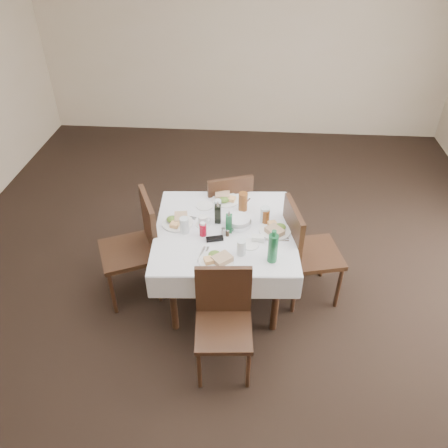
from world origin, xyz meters
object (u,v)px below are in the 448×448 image
Objects in this scene: water_w at (184,225)px; green_bottle at (273,248)px; chair_north at (227,207)px; chair_west at (138,242)px; dining_table at (225,237)px; bread_basket at (238,222)px; oil_cruet_dark at (218,213)px; water_n at (218,206)px; water_e at (265,215)px; chair_south at (224,315)px; chair_east at (303,247)px; coffee_mug at (203,221)px; oil_cruet_green at (229,223)px; ketchup_bottle at (203,229)px; water_s at (241,248)px.

green_bottle reaches higher than water_w.
chair_west reaches higher than chair_north.
bread_basket reaches higher than dining_table.
water_n is at bearing 95.92° from oil_cruet_dark.
chair_north reaches higher than water_e.
chair_north is at bearing 123.93° from water_e.
water_n is at bearing 19.62° from chair_west.
chair_south is (0.04, -0.72, -0.17)m from dining_table.
bread_basket is at bearing 16.71° from water_w.
chair_north is 0.66m from bread_basket.
chair_south is at bearing -82.65° from water_n.
bread_basket is at bearing 4.13° from chair_west.
chair_west is (-1.45, -0.04, 0.01)m from chair_east.
water_w is 0.18m from coffee_mug.
chair_south is at bearing -82.38° from oil_cruet_dark.
chair_north is at bearing 85.63° from oil_cruet_dark.
chair_north is 0.76m from oil_cruet_green.
water_n is at bearing 62.32° from coffee_mug.
chair_east is 0.62m from bread_basket.
water_w is (-0.31, -0.72, 0.30)m from chair_north.
ketchup_bottle is (-0.17, -0.10, 0.15)m from dining_table.
green_bottle is at bearing -43.62° from oil_cruet_green.
chair_west is 1.26m from green_bottle.
bread_basket is at bearing 29.82° from ketchup_bottle.
chair_south is 1.09m from chair_west.
ketchup_bottle reaches higher than chair_south.
chair_west is (-0.81, 0.72, 0.07)m from chair_south.
water_e is 0.68× the size of oil_cruet_dark.
chair_south is 3.07× the size of green_bottle.
chair_east is 0.45m from water_e.
chair_west is at bearing 179.98° from dining_table.
water_s is 0.45× the size of green_bottle.
coffee_mug is (-0.23, 0.08, -0.05)m from oil_cruet_green.
coffee_mug is (-0.34, 0.36, -0.02)m from water_s.
water_n is 0.56× the size of oil_cruet_dark.
chair_south is at bearing -41.73° from chair_west.
ketchup_bottle is 0.63m from green_bottle.
oil_cruet_dark reaches higher than oil_cruet_green.
water_w is 0.46m from bread_basket.
oil_cruet_dark reaches higher than water_w.
oil_cruet_green is 1.60× the size of coffee_mug.
ketchup_bottle is (-0.28, -0.16, 0.02)m from bread_basket.
water_w is (0.44, -0.07, 0.26)m from chair_west.
oil_cruet_green is at bearing -18.71° from coffee_mug.
oil_cruet_green is at bearing -126.68° from bread_basket.
water_s is at bearing -18.97° from chair_west.
water_s is 0.87× the size of water_e.
oil_cruet_dark reaches higher than bread_basket.
coffee_mug is (-0.17, -0.61, 0.27)m from chair_north.
water_e is 1.17× the size of ketchup_bottle.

